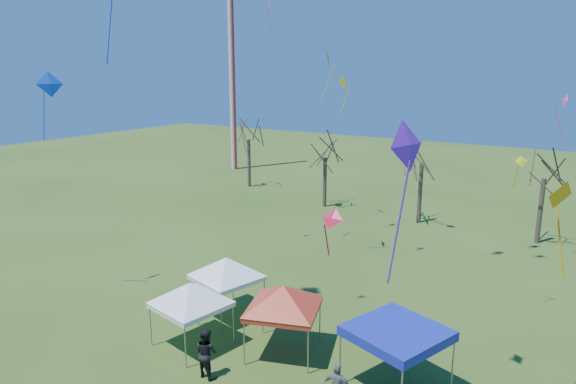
% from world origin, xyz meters
% --- Properties ---
extents(radio_mast, '(0.70, 0.70, 25.00)m').
position_xyz_m(radio_mast, '(-28.00, 34.00, 12.50)').
color(radio_mast, silver).
rests_on(radio_mast, ground).
extents(tree_0, '(3.83, 3.83, 8.44)m').
position_xyz_m(tree_0, '(-20.85, 27.38, 6.49)').
color(tree_0, '#3D2D21').
rests_on(tree_0, ground).
extents(tree_1, '(3.42, 3.42, 7.54)m').
position_xyz_m(tree_1, '(-10.77, 24.65, 5.79)').
color(tree_1, '#3D2D21').
rests_on(tree_1, ground).
extents(tree_2, '(3.71, 3.71, 8.18)m').
position_xyz_m(tree_2, '(-2.37, 24.38, 6.29)').
color(tree_2, '#3D2D21').
rests_on(tree_2, ground).
extents(tree_3, '(3.59, 3.59, 7.91)m').
position_xyz_m(tree_3, '(6.03, 24.04, 6.08)').
color(tree_3, '#3D2D21').
rests_on(tree_3, ground).
extents(tent_white_west, '(3.69, 3.69, 3.31)m').
position_xyz_m(tent_white_west, '(-4.61, 1.47, 2.67)').
color(tent_white_west, gray).
rests_on(tent_white_west, ground).
extents(tent_white_mid, '(3.70, 3.70, 3.37)m').
position_xyz_m(tent_white_mid, '(-5.11, 4.46, 2.72)').
color(tent_white_mid, gray).
rests_on(tent_white_mid, ground).
extents(tent_red, '(3.72, 3.72, 3.46)m').
position_xyz_m(tent_red, '(-0.99, 3.07, 2.79)').
color(tent_red, gray).
rests_on(tent_red, ground).
extents(tent_blue, '(3.92, 3.92, 2.43)m').
position_xyz_m(tent_blue, '(3.83, 3.20, 2.23)').
color(tent_blue, gray).
rests_on(tent_blue, ground).
extents(person_dark, '(1.01, 0.82, 1.98)m').
position_xyz_m(person_dark, '(-2.57, 0.05, 0.99)').
color(person_dark, black).
rests_on(person_dark, ground).
extents(kite_1, '(0.89, 0.62, 1.97)m').
position_xyz_m(kite_1, '(0.87, 3.60, 5.96)').
color(kite_1, red).
rests_on(kite_1, ground).
extents(kite_11, '(1.05, 1.40, 3.12)m').
position_xyz_m(kite_11, '(-4.86, 13.81, 12.14)').
color(kite_11, '#F1A419').
rests_on(kite_11, ground).
extents(kite_5, '(0.78, 1.44, 4.52)m').
position_xyz_m(kite_5, '(5.08, -0.37, 9.57)').
color(kite_5, '#6D1BC1').
rests_on(kite_5, ground).
extents(kite_19, '(0.91, 0.80, 2.17)m').
position_xyz_m(kite_19, '(4.96, 20.90, 5.94)').
color(kite_19, yellow).
rests_on(kite_19, ground).
extents(kite_17, '(0.96, 1.14, 3.26)m').
position_xyz_m(kite_17, '(8.34, 4.60, 7.66)').
color(kite_17, orange).
rests_on(kite_17, ground).
extents(kite_2, '(1.26, 1.39, 3.24)m').
position_xyz_m(kite_2, '(-12.98, 19.80, 16.42)').
color(kite_2, '#D72F92').
rests_on(kite_2, ground).
extents(kite_13, '(1.11, 1.01, 2.84)m').
position_xyz_m(kite_13, '(-7.99, 22.14, 10.56)').
color(kite_13, yellow).
rests_on(kite_13, ground).
extents(kite_22, '(0.85, 0.94, 2.61)m').
position_xyz_m(kite_22, '(6.95, 20.02, 9.71)').
color(kite_22, '#F03599').
rests_on(kite_22, ground).
extents(kite_14, '(0.91, 1.30, 3.33)m').
position_xyz_m(kite_14, '(-13.62, 1.93, 10.81)').
color(kite_14, blue).
rests_on(kite_14, ground).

